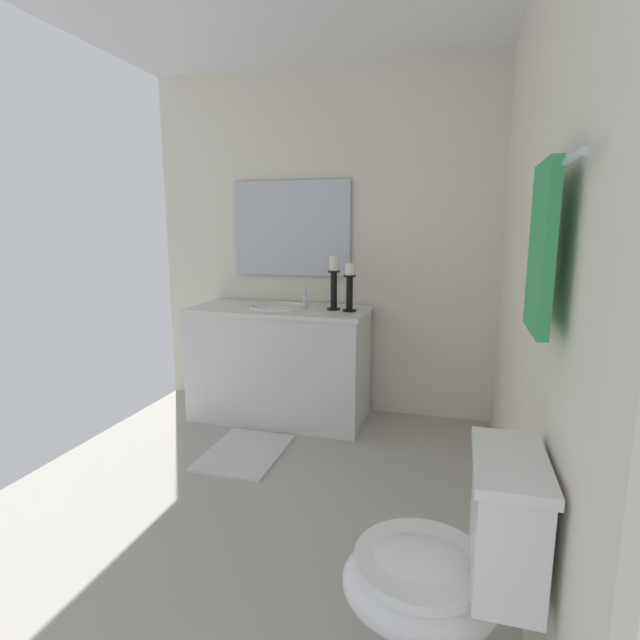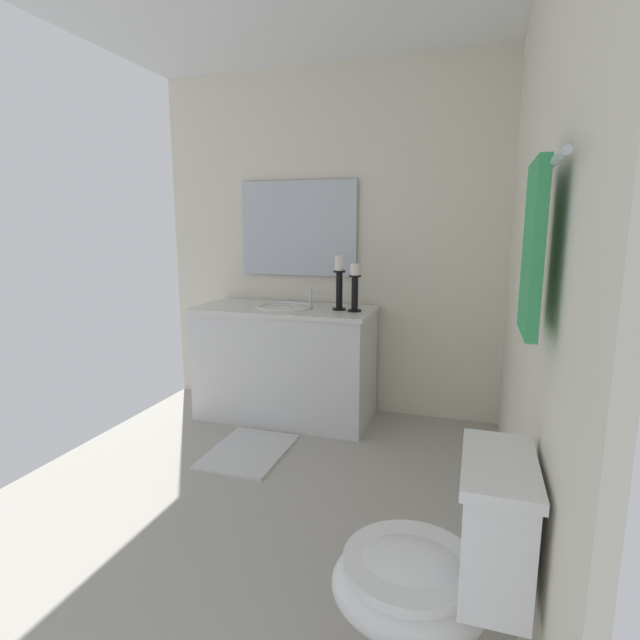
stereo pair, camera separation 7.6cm
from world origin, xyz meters
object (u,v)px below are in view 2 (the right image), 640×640
Objects in this scene: sink_basin at (285,313)px; towel_bar at (547,168)px; mirror at (298,229)px; candle_holder_short at (339,281)px; candle_holder_tall at (355,286)px; vanity_cabinet at (285,363)px; toilet at (434,579)px; bath_mat at (248,451)px; towel_near_vanity at (533,249)px.

sink_basin is 2.36m from towel_bar.
mirror is (-0.28, -0.00, 0.58)m from sink_basin.
candle_holder_short is at bearing -149.65° from towel_bar.
towel_bar is at bearing 27.93° from candle_holder_tall.
towel_bar reaches higher than vanity_cabinet.
mirror is at bearing -144.96° from towel_bar.
sink_basin reaches higher than vanity_cabinet.
vanity_cabinet is at bearing -92.05° from candle_holder_tall.
candle_holder_tall reaches higher than toilet.
towel_bar is 2.34m from bath_mat.
sink_basin is 0.64× the size of towel_bar.
candle_holder_short is at bearing 92.53° from vanity_cabinet.
towel_bar is 1.39× the size of towel_near_vanity.
vanity_cabinet is at bearing -90.00° from sink_basin.
candle_holder_short reaches higher than vanity_cabinet.
candle_holder_tall is 2.02m from towel_bar.
candle_holder_tall is 0.12m from candle_holder_short.
towel_bar reaches higher than candle_holder_tall.
towel_bar is at bearing 122.06° from toilet.
sink_basin is at bearing 179.91° from bath_mat.
towel_near_vanity reaches higher than vanity_cabinet.
sink_basin is 0.45m from candle_holder_short.
mirror is 1.46× the size of bath_mat.
vanity_cabinet is 2.23m from toilet.
toilet is at bearing 20.37° from candle_holder_tall.
vanity_cabinet is 0.36m from sink_basin.
towel_bar is 0.21m from towel_near_vanity.
bath_mat is (0.62, -0.00, -0.75)m from sink_basin.
mirror is at bearing -179.80° from sink_basin.
mirror is 1.40× the size of towel_bar.
bath_mat is at bearing -0.09° from sink_basin.
candle_holder_short is 2.16m from toilet.
towel_near_vanity is (2.02, 1.40, -0.05)m from mirror.
mirror is at bearing -145.30° from towel_near_vanity.
towel_bar is at bearing 39.14° from vanity_cabinet.
towel_near_vanity reaches higher than candle_holder_tall.
toilet is 1.77m from bath_mat.
toilet is at bearing 32.42° from sink_basin.
mirror is 2.79× the size of candle_holder_tall.
vanity_cabinet is at bearing -87.47° from candle_holder_short.
toilet is (2.16, 1.20, -0.97)m from mirror.
vanity_cabinet is 2.50m from towel_bar.
sink_basin is at bearing -87.47° from candle_holder_short.
towel_near_vanity reaches higher than sink_basin.
vanity_cabinet is 1.42× the size of mirror.
vanity_cabinet is 3.96× the size of candle_holder_tall.
sink_basin is at bearing 0.20° from mirror.
bath_mat is at bearing 0.00° from vanity_cabinet.
candle_holder_tall is 1.24m from bath_mat.
mirror reaches higher than candle_holder_tall.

